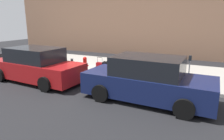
% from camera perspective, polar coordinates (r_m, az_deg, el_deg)
% --- Properties ---
extents(ground_plane, '(40.00, 40.00, 0.00)m').
position_cam_1_polar(ground_plane, '(10.51, -8.56, -2.09)').
color(ground_plane, black).
extents(sidewalk_curb, '(18.00, 5.00, 0.14)m').
position_cam_1_polar(sidewalk_curb, '(12.56, -2.15, 1.03)').
color(sidewalk_curb, '#ADA89E').
rests_on(sidewalk_curb, ground_plane).
extents(suitcase_navy_0, '(0.47, 0.23, 0.87)m').
position_cam_1_polar(suitcase_navy_0, '(9.37, 12.40, -1.63)').
color(suitcase_navy_0, navy).
rests_on(suitcase_navy_0, sidewalk_curb).
extents(suitcase_maroon_1, '(0.48, 0.27, 0.99)m').
position_cam_1_polar(suitcase_maroon_1, '(9.50, 9.23, -0.64)').
color(suitcase_maroon_1, maroon).
rests_on(suitcase_maroon_1, sidewalk_curb).
extents(suitcase_teal_2, '(0.43, 0.24, 0.71)m').
position_cam_1_polar(suitcase_teal_2, '(9.74, 6.27, -0.90)').
color(suitcase_teal_2, '#0F606B').
rests_on(suitcase_teal_2, sidewalk_curb).
extents(suitcase_olive_3, '(0.40, 0.28, 0.60)m').
position_cam_1_polar(suitcase_olive_3, '(9.79, 3.29, -0.64)').
color(suitcase_olive_3, '#59601E').
rests_on(suitcase_olive_3, sidewalk_curb).
extents(suitcase_silver_4, '(0.36, 0.22, 0.97)m').
position_cam_1_polar(suitcase_silver_4, '(9.96, 0.92, 0.21)').
color(suitcase_silver_4, '#9EA0A8').
rests_on(suitcase_silver_4, sidewalk_curb).
extents(suitcase_black_5, '(0.41, 0.26, 0.75)m').
position_cam_1_polar(suitcase_black_5, '(10.14, -1.50, 0.31)').
color(suitcase_black_5, black).
rests_on(suitcase_black_5, sidewalk_curb).
extents(suitcase_red_6, '(0.36, 0.24, 0.90)m').
position_cam_1_polar(suitcase_red_6, '(10.47, -3.43, 0.51)').
color(suitcase_red_6, red).
rests_on(suitcase_red_6, sidewalk_curb).
extents(fire_hydrant, '(0.39, 0.21, 0.84)m').
position_cam_1_polar(fire_hydrant, '(10.85, -7.63, 1.61)').
color(fire_hydrant, red).
rests_on(fire_hydrant, sidewalk_curb).
extents(bollard_post, '(0.14, 0.14, 0.70)m').
position_cam_1_polar(bollard_post, '(11.17, -11.19, 1.35)').
color(bollard_post, '#333338').
rests_on(bollard_post, sidewalk_curb).
extents(parking_meter, '(0.12, 0.09, 1.27)m').
position_cam_1_polar(parking_meter, '(9.30, 21.03, 1.15)').
color(parking_meter, slate).
rests_on(parking_meter, sidewalk_curb).
extents(parked_car_navy_0, '(4.66, 2.11, 1.63)m').
position_cam_1_polar(parked_car_navy_0, '(7.40, 9.92, -2.86)').
color(parked_car_navy_0, '#141E4C').
rests_on(parked_car_navy_0, ground_plane).
extents(parked_car_red_1, '(4.86, 2.16, 1.62)m').
position_cam_1_polar(parked_car_red_1, '(10.26, -20.71, 1.13)').
color(parked_car_red_1, '#AD1619').
rests_on(parked_car_red_1, ground_plane).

